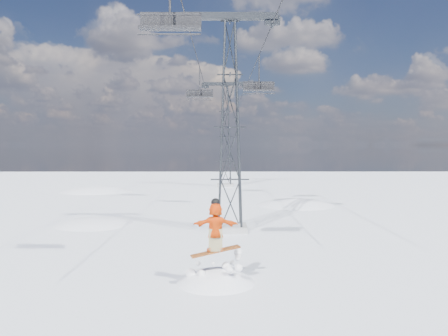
{
  "coord_description": "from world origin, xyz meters",
  "views": [
    {
      "loc": [
        0.33,
        -15.02,
        4.56
      ],
      "look_at": [
        0.45,
        2.98,
        3.62
      ],
      "focal_mm": 35.0,
      "sensor_mm": 36.0,
      "label": 1
    }
  ],
  "objects_px": {
    "snowboarder_jump": "(216,331)",
    "lift_tower_near": "(230,128)",
    "lift_tower_far": "(225,137)",
    "lift_chair_near": "(170,22)"
  },
  "relations": [
    {
      "from": "snowboarder_jump",
      "to": "lift_tower_near",
      "type": "bearing_deg",
      "value": 85.76
    },
    {
      "from": "lift_tower_far",
      "to": "lift_chair_near",
      "type": "relative_size",
      "value": 4.36
    },
    {
      "from": "lift_tower_near",
      "to": "lift_chair_near",
      "type": "distance_m",
      "value": 8.83
    },
    {
      "from": "lift_chair_near",
      "to": "lift_tower_near",
      "type": "bearing_deg",
      "value": 74.42
    },
    {
      "from": "lift_tower_near",
      "to": "lift_tower_far",
      "type": "xyz_separation_m",
      "value": [
        0.0,
        25.0,
        0.0
      ]
    },
    {
      "from": "lift_tower_far",
      "to": "lift_chair_near",
      "type": "xyz_separation_m",
      "value": [
        -2.2,
        -32.89,
        3.29
      ]
    },
    {
      "from": "lift_chair_near",
      "to": "lift_tower_far",
      "type": "bearing_deg",
      "value": 86.17
    },
    {
      "from": "lift_tower_far",
      "to": "snowboarder_jump",
      "type": "bearing_deg",
      "value": -91.1
    },
    {
      "from": "snowboarder_jump",
      "to": "lift_chair_near",
      "type": "relative_size",
      "value": 2.6
    },
    {
      "from": "lift_tower_near",
      "to": "snowboarder_jump",
      "type": "bearing_deg",
      "value": -94.24
    }
  ]
}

